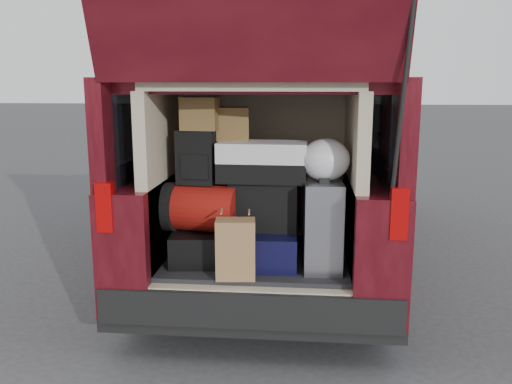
% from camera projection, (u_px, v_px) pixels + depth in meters
% --- Properties ---
extents(ground, '(80.00, 80.00, 0.00)m').
position_uv_depth(ground, '(254.00, 345.00, 3.68)').
color(ground, '#313133').
rests_on(ground, ground).
extents(minivan, '(1.90, 5.35, 2.77)m').
position_uv_depth(minivan, '(272.00, 169.00, 5.30)').
color(minivan, black).
rests_on(minivan, ground).
extents(load_floor, '(1.24, 1.05, 0.55)m').
position_uv_depth(load_floor, '(258.00, 291.00, 3.89)').
color(load_floor, black).
rests_on(load_floor, ground).
extents(black_hardshell, '(0.43, 0.56, 0.21)m').
position_uv_depth(black_hardshell, '(202.00, 244.00, 3.74)').
color(black_hardshell, black).
rests_on(black_hardshell, load_floor).
extents(navy_hardshell, '(0.44, 0.53, 0.23)m').
position_uv_depth(navy_hardshell, '(265.00, 246.00, 3.66)').
color(navy_hardshell, black).
rests_on(navy_hardshell, load_floor).
extents(silver_roller, '(0.26, 0.40, 0.58)m').
position_uv_depth(silver_roller, '(322.00, 225.00, 3.52)').
color(silver_roller, silver).
rests_on(silver_roller, load_floor).
extents(kraft_bag, '(0.26, 0.18, 0.38)m').
position_uv_depth(kraft_bag, '(236.00, 249.00, 3.35)').
color(kraft_bag, '#9A7945').
rests_on(kraft_bag, load_floor).
extents(red_duffel, '(0.54, 0.39, 0.32)m').
position_uv_depth(red_duffel, '(202.00, 208.00, 3.65)').
color(red_duffel, maroon).
rests_on(red_duffel, black_hardshell).
extents(black_soft_case, '(0.48, 0.31, 0.33)m').
position_uv_depth(black_soft_case, '(265.00, 205.00, 3.66)').
color(black_soft_case, black).
rests_on(black_soft_case, navy_hardshell).
extents(backpack, '(0.27, 0.19, 0.36)m').
position_uv_depth(backpack, '(197.00, 157.00, 3.60)').
color(backpack, black).
rests_on(backpack, red_duffel).
extents(twotone_duffel, '(0.59, 0.32, 0.26)m').
position_uv_depth(twotone_duffel, '(263.00, 162.00, 3.59)').
color(twotone_duffel, white).
rests_on(twotone_duffel, black_soft_case).
extents(grocery_sack_lower, '(0.25, 0.21, 0.21)m').
position_uv_depth(grocery_sack_lower, '(200.00, 114.00, 3.54)').
color(grocery_sack_lower, brown).
rests_on(grocery_sack_lower, backpack).
extents(grocery_sack_upper, '(0.25, 0.22, 0.22)m').
position_uv_depth(grocery_sack_upper, '(231.00, 124.00, 3.66)').
color(grocery_sack_upper, brown).
rests_on(grocery_sack_upper, twotone_duffel).
extents(plastic_bag_right, '(0.34, 0.32, 0.27)m').
position_uv_depth(plastic_bag_right, '(326.00, 160.00, 3.46)').
color(plastic_bag_right, white).
rests_on(plastic_bag_right, silver_roller).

